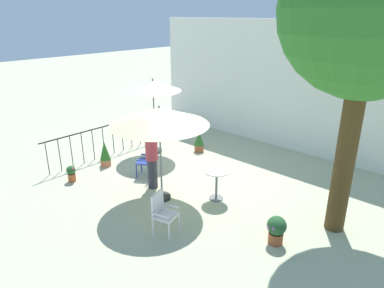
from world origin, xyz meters
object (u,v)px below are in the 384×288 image
object	(u,v)px
patio_umbrella_0	(159,117)
patio_chair_0	(148,159)
shade_tree	(375,8)
standing_person	(152,158)
patio_umbrella_1	(153,87)
cafe_table_0	(217,180)
potted_plant_3	(105,154)
patio_chair_1	(162,211)
potted_plant_1	(71,173)
potted_plant_2	(199,142)
potted_plant_0	(276,229)

from	to	relation	value
patio_umbrella_0	patio_chair_0	bearing A→B (deg)	152.99
shade_tree	standing_person	xyz separation A→B (m)	(-4.38, -1.45, -3.60)
patio_umbrella_1	cafe_table_0	size ratio (longest dim) A/B	3.17
cafe_table_0	standing_person	distance (m)	1.79
shade_tree	potted_plant_3	world-z (taller)	shade_tree
cafe_table_0	potted_plant_3	distance (m)	3.83
patio_umbrella_0	patio_chair_1	xyz separation A→B (m)	(1.08, -0.98, -1.60)
patio_chair_1	potted_plant_1	world-z (taller)	patio_chair_1
shade_tree	potted_plant_2	world-z (taller)	shade_tree
patio_chair_1	patio_umbrella_0	bearing A→B (deg)	137.80
patio_umbrella_1	shade_tree	bearing A→B (deg)	-2.69
patio_umbrella_0	potted_plant_2	bearing A→B (deg)	115.05
patio_chair_0	standing_person	size ratio (longest dim) A/B	0.52
cafe_table_0	standing_person	world-z (taller)	standing_person
shade_tree	standing_person	distance (m)	5.85
patio_chair_1	potted_plant_1	bearing A→B (deg)	-179.13
potted_plant_2	potted_plant_3	distance (m)	3.10
patio_umbrella_1	patio_chair_0	size ratio (longest dim) A/B	2.86
patio_umbrella_1	patio_chair_1	distance (m)	4.92
shade_tree	standing_person	world-z (taller)	shade_tree
patio_chair_1	potted_plant_2	distance (m)	4.71
potted_plant_1	patio_umbrella_1	bearing A→B (deg)	88.39
shade_tree	potted_plant_2	xyz separation A→B (m)	(-5.17, 1.32, -4.11)
shade_tree	potted_plant_0	world-z (taller)	shade_tree
potted_plant_2	potted_plant_3	size ratio (longest dim) A/B	0.84
cafe_table_0	potted_plant_3	world-z (taller)	potted_plant_3
shade_tree	patio_chair_0	world-z (taller)	shade_tree
cafe_table_0	patio_chair_1	distance (m)	1.89
standing_person	potted_plant_2	bearing A→B (deg)	105.95
patio_chair_0	potted_plant_1	distance (m)	2.13
potted_plant_2	standing_person	bearing A→B (deg)	-74.05
potted_plant_3	shade_tree	bearing A→B (deg)	12.89
standing_person	potted_plant_1	bearing A→B (deg)	-146.41
patio_umbrella_0	cafe_table_0	size ratio (longest dim) A/B	3.09
potted_plant_0	standing_person	world-z (taller)	standing_person
cafe_table_0	potted_plant_3	size ratio (longest dim) A/B	0.98
shade_tree	patio_chair_1	world-z (taller)	shade_tree
shade_tree	patio_umbrella_0	size ratio (longest dim) A/B	2.51
shade_tree	potted_plant_2	bearing A→B (deg)	165.71
patio_chair_1	potted_plant_0	world-z (taller)	patio_chair_1
patio_chair_0	potted_plant_1	bearing A→B (deg)	-127.57
shade_tree	patio_umbrella_1	bearing A→B (deg)	177.31
patio_chair_1	potted_plant_3	xyz separation A→B (m)	(-3.82, 1.19, -0.14)
potted_plant_0	standing_person	distance (m)	3.69
patio_chair_0	potted_plant_2	xyz separation A→B (m)	(-0.15, 2.37, -0.15)
cafe_table_0	potted_plant_0	xyz separation A→B (m)	(2.01, -0.59, -0.20)
patio_chair_0	patio_chair_1	size ratio (longest dim) A/B	0.93
shade_tree	potted_plant_0	bearing A→B (deg)	-117.78
potted_plant_2	standing_person	distance (m)	2.92
patio_chair_0	potted_plant_2	distance (m)	2.38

